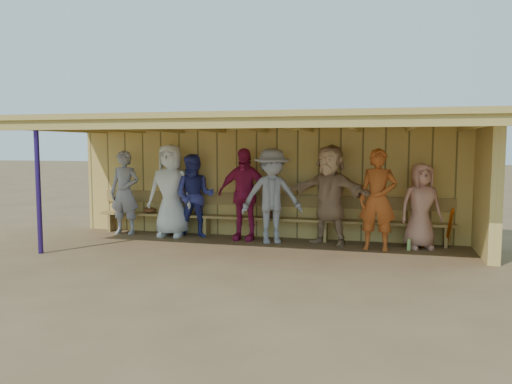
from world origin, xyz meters
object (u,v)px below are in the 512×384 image
player_c (195,196)px  bench (265,213)px  player_d (244,194)px  player_f (329,194)px  player_a (125,192)px  player_e (272,196)px  player_g (378,200)px  player_b (171,190)px  player_h (421,206)px

player_c → bench: 1.54m
player_d → player_f: (1.77, 0.00, 0.04)m
player_a → player_e: size_ratio=0.97×
player_e → player_d: bearing=142.6°
player_e → player_g: 2.08m
player_b → player_f: size_ratio=1.00×
player_g → player_h: player_g is taller
player_d → bench: (0.38, 0.31, -0.42)m
player_g → player_c: bearing=-179.9°
player_a → player_d: size_ratio=0.97×
player_f → player_b: bearing=-159.3°
player_d → player_g: 2.73m
player_a → player_c: (1.65, 0.00, -0.04)m
player_b → player_f: player_b is taller
player_a → player_e: 3.38m
player_g → player_d: bearing=178.0°
player_e → player_b: bearing=153.3°
player_d → bench: 0.65m
player_h → player_e: bearing=164.4°
player_d → player_h: 3.50m
player_d → player_f: bearing=2.3°
player_h → player_b: bearing=161.0°
player_a → bench: (3.12, 0.31, -0.40)m
player_g → bench: bearing=169.6°
player_f → player_g: player_f is taller
player_d → bench: size_ratio=0.25×
bench → player_b: bearing=-171.4°
player_d → player_h: size_ratio=1.17×
player_a → player_h: bearing=-0.6°
player_a → bench: player_a is taller
player_c → player_e: 1.73m
bench → player_g: bearing=-15.8°
player_h → bench: (-3.12, 0.31, -0.29)m
player_a → player_e: (3.37, -0.17, 0.03)m
player_a → player_g: (5.44, -0.35, 0.03)m
player_a → player_b: 1.10m
player_g → bench: player_g is taller
player_c → player_e: (1.72, -0.17, 0.06)m
player_a → player_b: bearing=-0.6°
player_d → player_e: size_ratio=1.00×
player_e → player_h: (2.86, 0.17, -0.13)m
player_a → player_e: player_e is taller
player_g → bench: (-2.32, 0.66, -0.43)m
player_g → player_h: size_ratio=1.17×
player_c → player_e: player_e is taller
player_f → player_g: bearing=0.1°
player_f → bench: 1.49m
player_a → player_g: 5.45m
player_e → player_g: player_g is taller
player_d → player_h: bearing=2.3°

